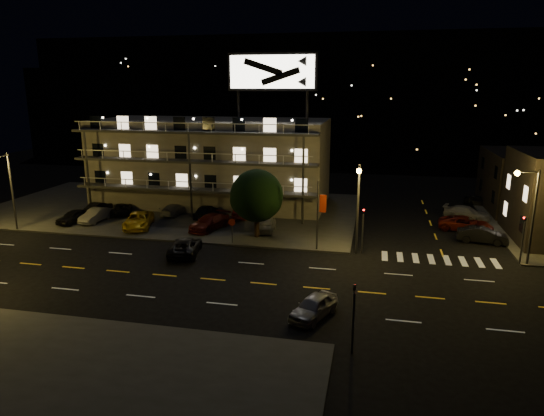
% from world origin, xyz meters
% --- Properties ---
extents(ground, '(140.00, 140.00, 0.00)m').
position_xyz_m(ground, '(0.00, 0.00, 0.00)').
color(ground, black).
rests_on(ground, ground).
extents(curb_nw, '(44.00, 24.00, 0.15)m').
position_xyz_m(curb_nw, '(-14.00, 20.00, 0.07)').
color(curb_nw, '#363634').
rests_on(curb_nw, ground).
extents(motel, '(28.00, 13.80, 18.10)m').
position_xyz_m(motel, '(-9.94, 23.88, 5.34)').
color(motel, '#9B9587').
rests_on(motel, ground).
extents(hill_backdrop, '(120.00, 25.00, 24.00)m').
position_xyz_m(hill_backdrop, '(-5.94, 68.78, 11.55)').
color(hill_backdrop, black).
rests_on(hill_backdrop, ground).
extents(streetlight_nw, '(0.44, 1.92, 8.00)m').
position_xyz_m(streetlight_nw, '(-26.00, 7.94, 4.96)').
color(streetlight_nw, '#2D2D30').
rests_on(streetlight_nw, ground).
extents(streetlight_nc, '(0.44, 1.92, 8.00)m').
position_xyz_m(streetlight_nc, '(8.50, 7.94, 4.96)').
color(streetlight_nc, '#2D2D30').
rests_on(streetlight_nc, ground).
extents(streetlight_ne, '(1.92, 0.44, 8.00)m').
position_xyz_m(streetlight_ne, '(22.14, 8.30, 4.96)').
color(streetlight_ne, '#2D2D30').
rests_on(streetlight_ne, ground).
extents(signal_nw, '(0.20, 0.27, 4.60)m').
position_xyz_m(signal_nw, '(9.00, 8.50, 2.57)').
color(signal_nw, '#2D2D30').
rests_on(signal_nw, ground).
extents(signal_sw, '(0.20, 0.27, 4.60)m').
position_xyz_m(signal_sw, '(9.00, -8.50, 2.57)').
color(signal_sw, '#2D2D30').
rests_on(signal_sw, ground).
extents(signal_ne, '(0.27, 0.20, 4.60)m').
position_xyz_m(signal_ne, '(22.00, 8.50, 2.57)').
color(signal_ne, '#2D2D30').
rests_on(signal_ne, ground).
extents(banner_north, '(0.83, 0.16, 6.40)m').
position_xyz_m(banner_north, '(5.09, 8.40, 3.43)').
color(banner_north, '#2D2D30').
rests_on(banner_north, ground).
extents(stop_sign, '(0.91, 0.11, 2.61)m').
position_xyz_m(stop_sign, '(-3.00, 8.57, 1.71)').
color(stop_sign, '#2D2D30').
rests_on(stop_sign, ground).
extents(tree, '(5.29, 5.09, 6.66)m').
position_xyz_m(tree, '(-1.22, 10.89, 4.10)').
color(tree, black).
rests_on(tree, curb_nw).
extents(lot_car_0, '(2.39, 4.33, 1.40)m').
position_xyz_m(lot_car_0, '(-21.68, 11.69, 0.85)').
color(lot_car_0, black).
rests_on(lot_car_0, curb_nw).
extents(lot_car_1, '(1.88, 4.42, 1.42)m').
position_xyz_m(lot_car_1, '(-19.60, 12.60, 0.86)').
color(lot_car_1, gray).
rests_on(lot_car_1, curb_nw).
extents(lot_car_2, '(3.98, 5.98, 1.52)m').
position_xyz_m(lot_car_2, '(-13.98, 11.43, 0.91)').
color(lot_car_2, gold).
rests_on(lot_car_2, curb_nw).
extents(lot_car_3, '(3.67, 5.61, 1.51)m').
position_xyz_m(lot_car_3, '(-6.53, 12.31, 0.91)').
color(lot_car_3, '#5D160D').
rests_on(lot_car_3, curb_nw).
extents(lot_car_4, '(1.73, 3.94, 1.32)m').
position_xyz_m(lot_car_4, '(-0.67, 12.90, 0.81)').
color(lot_car_4, gray).
rests_on(lot_car_4, curb_nw).
extents(lot_car_5, '(1.61, 3.81, 1.22)m').
position_xyz_m(lot_car_5, '(-21.46, 16.26, 0.76)').
color(lot_car_5, black).
rests_on(lot_car_5, curb_nw).
extents(lot_car_6, '(3.68, 4.99, 1.26)m').
position_xyz_m(lot_car_6, '(-18.44, 16.05, 0.78)').
color(lot_car_6, black).
rests_on(lot_car_6, curb_nw).
extents(lot_car_7, '(2.25, 4.48, 1.25)m').
position_xyz_m(lot_car_7, '(-12.39, 17.11, 0.77)').
color(lot_car_7, gray).
rests_on(lot_car_7, curb_nw).
extents(lot_car_8, '(1.99, 4.55, 1.52)m').
position_xyz_m(lot_car_8, '(-8.34, 16.52, 0.91)').
color(lot_car_8, black).
rests_on(lot_car_8, curb_nw).
extents(lot_car_9, '(1.88, 4.36, 1.40)m').
position_xyz_m(lot_car_9, '(-4.52, 17.40, 0.85)').
color(lot_car_9, '#5D160D').
rests_on(lot_car_9, curb_nw).
extents(side_car_0, '(4.76, 2.29, 1.51)m').
position_xyz_m(side_car_0, '(20.06, 13.92, 0.75)').
color(side_car_0, black).
rests_on(side_car_0, ground).
extents(side_car_1, '(5.76, 3.65, 1.48)m').
position_xyz_m(side_car_1, '(19.19, 17.70, 0.74)').
color(side_car_1, '#5D160D').
rests_on(side_car_1, ground).
extents(side_car_2, '(5.34, 3.56, 1.44)m').
position_xyz_m(side_car_2, '(20.08, 22.51, 0.72)').
color(side_car_2, gray).
rests_on(side_car_2, ground).
extents(side_car_3, '(3.89, 2.82, 1.23)m').
position_xyz_m(side_car_3, '(22.69, 29.68, 0.62)').
color(side_car_3, black).
rests_on(side_car_3, ground).
extents(road_car_east, '(3.17, 4.50, 1.42)m').
position_xyz_m(road_car_east, '(6.36, -4.58, 0.71)').
color(road_car_east, gray).
rests_on(road_car_east, ground).
extents(road_car_west, '(3.30, 5.53, 1.44)m').
position_xyz_m(road_car_west, '(-6.25, 5.02, 0.72)').
color(road_car_west, black).
rests_on(road_car_west, ground).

